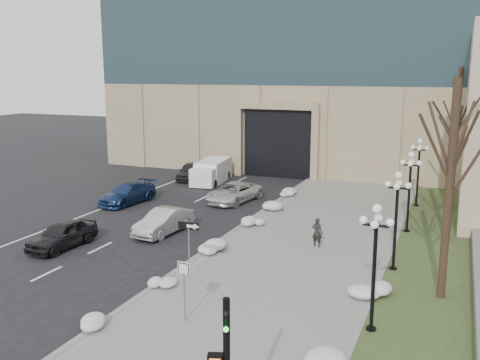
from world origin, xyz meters
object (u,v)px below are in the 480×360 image
(car_a, at_px, (62,235))
(keep_sign, at_px, (184,279))
(car_c, at_px, (128,194))
(car_d, at_px, (234,192))
(car_e, at_px, (190,171))
(lamppost_b, at_px, (397,208))
(lamppost_c, at_px, (410,181))
(pedestrian, at_px, (317,232))
(box_truck, at_px, (211,172))
(car_b, at_px, (164,222))
(lamppost_d, at_px, (419,163))
(one_way_sign, at_px, (192,233))
(lamppost_a, at_px, (375,251))

(car_a, bearing_deg, keep_sign, -24.19)
(car_c, xyz_separation_m, car_d, (6.81, 3.28, -0.01))
(car_e, distance_m, keep_sign, 27.11)
(lamppost_b, xyz_separation_m, lamppost_c, (0.00, 6.50, 0.00))
(car_e, height_order, lamppost_b, lamppost_b)
(pedestrian, relative_size, lamppost_b, 0.33)
(car_e, distance_m, lamppost_c, 21.13)
(car_d, relative_size, car_e, 1.16)
(lamppost_b, bearing_deg, box_truck, 137.54)
(car_b, relative_size, lamppost_d, 0.91)
(car_e, distance_m, pedestrian, 20.22)
(car_a, height_order, lamppost_d, lamppost_d)
(car_c, height_order, pedestrian, pedestrian)
(one_way_sign, bearing_deg, keep_sign, -69.80)
(pedestrian, bearing_deg, car_b, 12.52)
(one_way_sign, xyz_separation_m, lamppost_a, (8.11, -1.77, 0.82))
(box_truck, xyz_separation_m, lamppost_a, (16.71, -21.79, 2.19))
(pedestrian, height_order, lamppost_b, lamppost_b)
(car_c, height_order, lamppost_c, lamppost_c)
(car_c, relative_size, one_way_sign, 1.76)
(car_a, relative_size, lamppost_d, 0.88)
(keep_sign, relative_size, lamppost_d, 0.51)
(car_c, distance_m, lamppost_a, 23.09)
(pedestrian, bearing_deg, car_c, -9.34)
(lamppost_b, bearing_deg, car_e, 140.42)
(car_c, height_order, lamppost_a, lamppost_a)
(car_b, relative_size, lamppost_a, 0.91)
(box_truck, bearing_deg, keep_sign, -74.36)
(pedestrian, relative_size, lamppost_d, 0.33)
(car_b, distance_m, lamppost_d, 17.80)
(car_d, distance_m, lamppost_b, 15.75)
(car_e, xyz_separation_m, pedestrian, (14.77, -13.81, 0.17))
(one_way_sign, relative_size, keep_sign, 1.13)
(car_c, height_order, keep_sign, keep_sign)
(lamppost_b, height_order, lamppost_c, same)
(car_d, bearing_deg, lamppost_b, -29.16)
(one_way_sign, height_order, lamppost_a, lamppost_a)
(car_b, height_order, lamppost_c, lamppost_c)
(one_way_sign, bearing_deg, car_b, 127.00)
(pedestrian, xyz_separation_m, box_truck, (-12.58, 13.47, -0.02))
(box_truck, distance_m, lamppost_b, 22.76)
(car_d, relative_size, lamppost_a, 1.04)
(box_truck, bearing_deg, one_way_sign, -74.37)
(car_a, distance_m, car_e, 18.95)
(one_way_sign, relative_size, lamppost_c, 0.57)
(one_way_sign, distance_m, keep_sign, 4.08)
(car_a, height_order, box_truck, box_truck)
(pedestrian, distance_m, lamppost_d, 12.12)
(box_truck, bearing_deg, lamppost_c, -35.37)
(car_b, relative_size, lamppost_c, 0.91)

